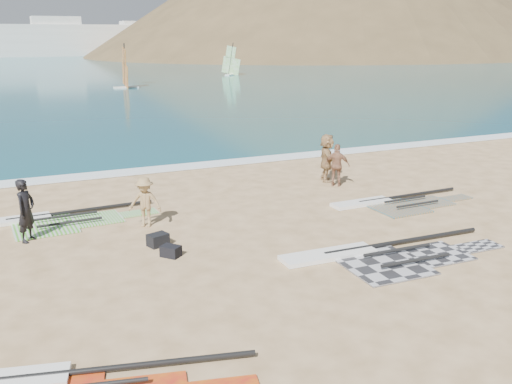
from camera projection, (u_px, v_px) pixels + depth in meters
name	position (u px, v px, depth m)	size (l,w,h in m)	color
ground	(273.00, 277.00, 14.05)	(300.00, 300.00, 0.00)	#D7B07E
sea	(21.00, 60.00, 130.03)	(300.00, 240.00, 0.06)	#0B4152
surf_line	(150.00, 171.00, 24.86)	(300.00, 1.20, 0.04)	white
headland_main	(343.00, 55.00, 161.83)	(143.00, 143.00, 45.00)	brown
headland_minor	(418.00, 52.00, 184.44)	(70.00, 70.00, 28.00)	brown
rig_grey	(380.00, 255.00, 15.27)	(6.35, 2.55, 0.20)	#272729
rig_green	(51.00, 221.00, 18.10)	(5.87, 2.35, 0.20)	green
rig_orange	(394.00, 203.00, 19.96)	(5.32, 2.10, 0.20)	orange
gear_bag_near	(158.00, 240.00, 16.05)	(0.55, 0.40, 0.35)	black
gear_bag_far	(171.00, 251.00, 15.28)	(0.50, 0.35, 0.30)	black
person_wetsuit	(26.00, 211.00, 16.21)	(0.67, 0.44, 1.84)	black
beachgoer_mid	(145.00, 202.00, 17.51)	(1.01, 0.58, 1.57)	#9D7F51
beachgoer_back	(337.00, 165.00, 22.17)	(0.98, 0.41, 1.67)	#97664A
beachgoer_right	(327.00, 158.00, 22.93)	(1.78, 0.57, 1.92)	tan
windsurfer_centre	(125.00, 76.00, 61.81)	(2.67, 3.25, 4.84)	white
windsurfer_right	(231.00, 66.00, 81.11)	(2.38, 2.38, 4.57)	white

